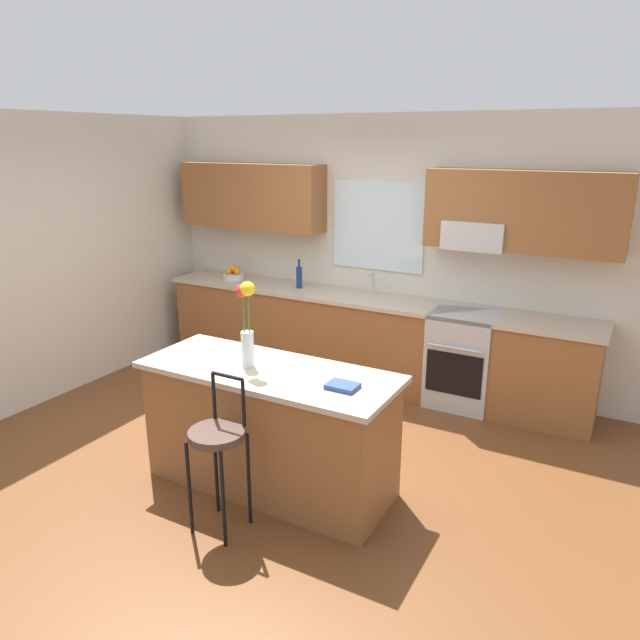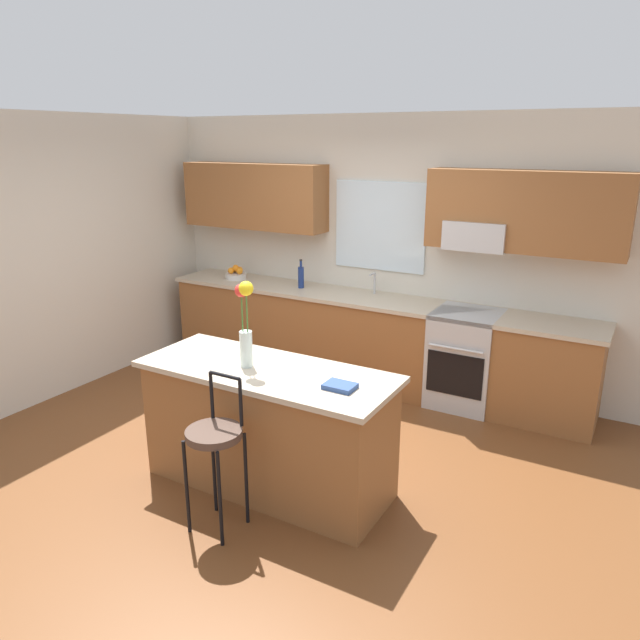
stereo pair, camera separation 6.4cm
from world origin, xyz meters
The scene contains 12 objects.
ground_plane centered at (0.00, 0.00, 0.00)m, with size 14.00×14.00×0.00m, color brown.
wall_left centered at (-2.56, 0.30, 1.35)m, with size 0.12×4.60×2.70m, color beige.
back_wall_assembly centered at (0.02, 1.99, 1.51)m, with size 5.60×0.50×2.70m.
counter_run centered at (0.00, 1.70, 0.47)m, with size 4.56×0.64×0.92m.
sink_faucet centered at (0.02, 1.84, 1.06)m, with size 0.02×0.13×0.23m.
oven_range centered at (1.06, 1.68, 0.46)m, with size 0.60×0.64×0.92m.
kitchen_island centered at (0.24, -0.42, 0.46)m, with size 1.86×0.74×0.92m.
bar_stool_near centered at (0.24, -1.00, 0.64)m, with size 0.36×0.36×1.04m.
flower_vase centered at (0.09, -0.45, 1.25)m, with size 0.14×0.10×0.62m.
cookbook centered at (0.84, -0.46, 0.94)m, with size 0.20×0.15×0.03m, color navy.
fruit_bowl_oranges centered at (-1.65, 1.70, 0.97)m, with size 0.24×0.24×0.16m.
bottle_olive_oil centered at (-0.77, 1.70, 1.04)m, with size 0.06×0.06×0.31m.
Camera 1 is at (2.42, -3.61, 2.46)m, focal length 33.31 mm.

